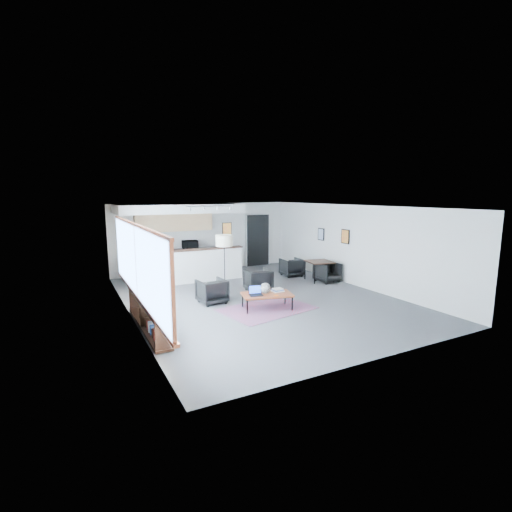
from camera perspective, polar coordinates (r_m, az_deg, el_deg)
name	(u,v)px	position (r m, az deg, el deg)	size (l,w,h in m)	color
room	(259,253)	(10.38, 0.40, 0.41)	(7.02, 9.02, 2.62)	#4A4A4D
window	(137,264)	(8.39, -17.90, -1.16)	(0.10, 5.95, 1.66)	#8CBFFF
console	(148,315)	(8.55, -16.25, -8.70)	(0.35, 3.00, 0.80)	#331B12
kitchenette	(179,239)	(13.35, -11.71, 2.59)	(4.20, 1.96, 2.60)	white
doorway	(258,240)	(15.35, 0.24, 2.54)	(1.10, 0.12, 2.15)	black
track_light	(210,207)	(12.02, -7.08, 7.47)	(1.60, 0.07, 0.15)	silver
wall_art_lower	(345,237)	(12.64, 13.57, 2.93)	(0.03, 0.38, 0.48)	black
wall_art_upper	(321,234)	(13.64, 9.98, 3.31)	(0.03, 0.34, 0.44)	black
kilim_rug	(267,309)	(9.69, 1.69, -8.13)	(2.53, 1.95, 0.01)	#643652
coffee_table	(267,295)	(9.58, 1.70, -5.98)	(1.39, 0.97, 0.41)	brown
laptop	(255,292)	(9.43, -0.08, -5.60)	(0.38, 0.34, 0.24)	black
ceramic_pot	(265,288)	(9.55, 1.43, -4.98)	(0.27, 0.27, 0.27)	gray
book_stack	(278,290)	(9.76, 3.35, -5.25)	(0.30, 0.24, 0.09)	silver
coaster	(276,295)	(9.41, 3.13, -6.07)	(0.12, 0.12, 0.01)	#E5590C
armchair_left	(212,290)	(10.19, -6.81, -5.21)	(0.71, 0.66, 0.73)	black
armchair_right	(258,279)	(11.29, 0.30, -3.61)	(0.74, 0.69, 0.76)	black
floor_lamp	(224,243)	(10.91, -4.91, 2.05)	(0.62, 0.62, 1.76)	black
dining_table	(320,263)	(12.81, 9.74, -1.04)	(0.93, 0.93, 0.69)	#331B12
dining_chair_near	(327,273)	(12.75, 10.94, -2.57)	(0.60, 0.56, 0.62)	black
dining_chair_far	(291,268)	(13.49, 5.47, -1.81)	(0.59, 0.55, 0.60)	black
microwave	(190,244)	(13.95, -10.13, 1.87)	(0.56, 0.31, 0.38)	black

